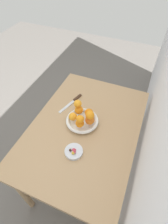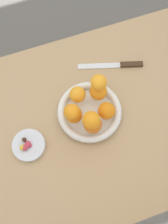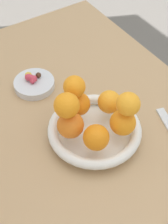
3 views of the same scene
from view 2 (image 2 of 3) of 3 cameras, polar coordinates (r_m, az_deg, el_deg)
ground_plane at (r=1.77m, az=0.23°, el=-9.43°), size 6.00×6.00×0.00m
dining_table at (r=1.13m, az=0.35°, el=-3.67°), size 1.10×0.76×0.74m
fruit_bowl at (r=1.04m, az=1.13°, el=0.02°), size 0.24×0.24×0.04m
candy_dish at (r=1.03m, az=-11.15°, el=-6.66°), size 0.12×0.12×0.02m
orange_0 at (r=1.01m, az=-1.55°, el=3.51°), size 0.06×0.06×0.06m
orange_1 at (r=0.98m, az=-2.05°, el=-0.58°), size 0.06×0.06×0.06m
orange_2 at (r=0.97m, az=1.78°, el=-2.49°), size 0.07×0.07×0.07m
orange_3 at (r=0.99m, az=4.55°, el=0.45°), size 0.06×0.06×0.06m
orange_4 at (r=1.01m, az=2.93°, el=4.20°), size 0.06×0.06×0.06m
orange_5 at (r=0.93m, az=-2.49°, el=0.05°), size 0.06×0.06×0.06m
orange_6 at (r=0.91m, az=1.49°, el=-1.67°), size 0.06×0.06×0.06m
orange_7 at (r=0.96m, az=3.00°, el=6.09°), size 0.06×0.06×0.06m
candy_ball_0 at (r=1.01m, az=-12.38°, el=-7.04°), size 0.02×0.02×0.02m
candy_ball_1 at (r=1.01m, az=-11.54°, el=-6.66°), size 0.02×0.02×0.02m
candy_ball_2 at (r=1.01m, az=-11.32°, el=-6.35°), size 0.02×0.02×0.02m
candy_ball_3 at (r=1.01m, az=-10.97°, el=-6.67°), size 0.01×0.01×0.01m
candy_ball_4 at (r=1.02m, az=-12.06°, el=-5.51°), size 0.02×0.02×0.02m
candy_ball_5 at (r=1.01m, az=-11.95°, el=-7.11°), size 0.02×0.02×0.02m
knife at (r=1.14m, az=6.55°, el=9.44°), size 0.25×0.10×0.01m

